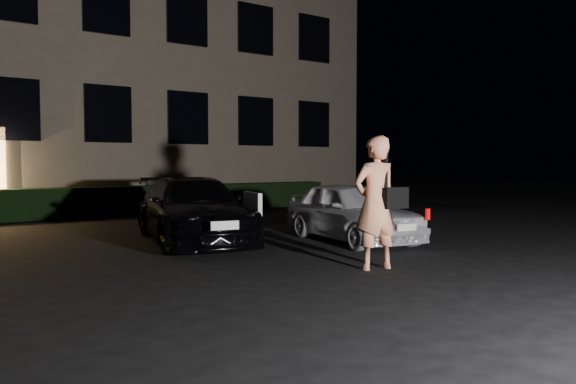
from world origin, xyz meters
TOP-DOWN VIEW (x-y plane):
  - ground at (0.00, 0.00)m, footprint 80.00×80.00m
  - building at (-0.00, 14.99)m, footprint 20.00×8.11m
  - hedge at (0.00, 10.50)m, footprint 15.00×0.70m
  - sedan at (-0.53, 4.17)m, footprint 2.72×4.64m
  - hatch at (2.03, 2.40)m, footprint 1.94×3.67m
  - man at (0.36, 0.02)m, footprint 0.81×0.55m

SIDE VIEW (x-z plane):
  - ground at x=0.00m, z-range 0.00..0.00m
  - hedge at x=0.00m, z-range 0.00..0.85m
  - hatch at x=2.03m, z-range 0.00..1.19m
  - sedan at x=-0.53m, z-range 0.00..1.26m
  - man at x=0.36m, z-range 0.00..1.94m
  - building at x=0.00m, z-range 0.00..12.00m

